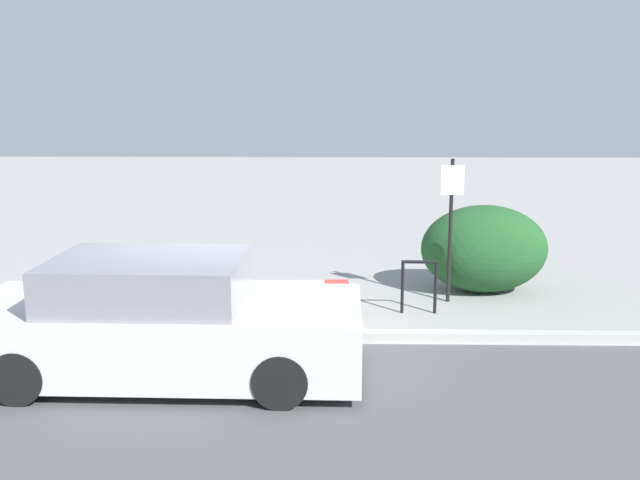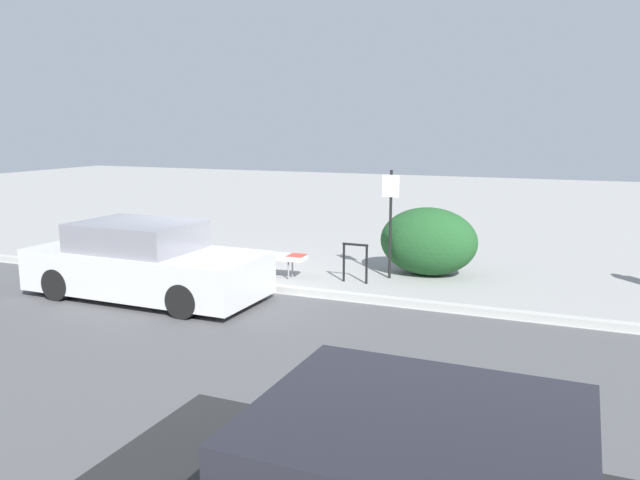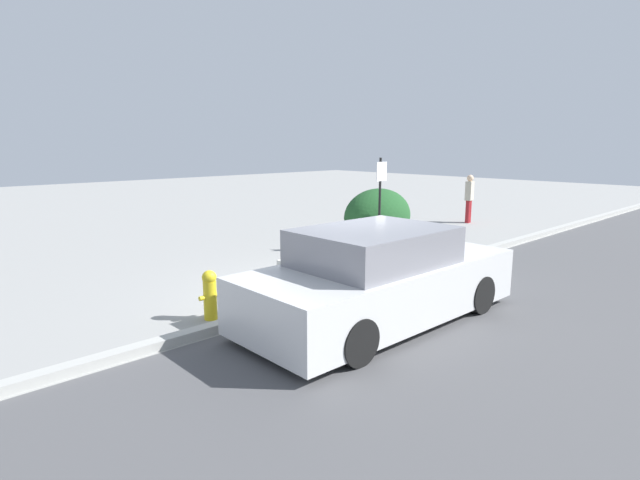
# 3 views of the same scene
# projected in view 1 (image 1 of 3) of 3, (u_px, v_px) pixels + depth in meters

# --- Properties ---
(ground_plane) EXTENTS (60.00, 60.00, 0.00)m
(ground_plane) POSITION_uv_depth(u_px,v_px,m) (231.00, 339.00, 9.70)
(ground_plane) COLOR gray
(curb) EXTENTS (60.00, 0.20, 0.13)m
(curb) POSITION_uv_depth(u_px,v_px,m) (231.00, 335.00, 9.68)
(curb) COLOR #A8A8A3
(curb) RESTS_ON ground_plane
(bench) EXTENTS (2.19, 0.52, 0.51)m
(bench) POSITION_uv_depth(u_px,v_px,m) (277.00, 288.00, 10.63)
(bench) COLOR gray
(bench) RESTS_ON ground_plane
(bike_rack) EXTENTS (0.55, 0.06, 0.83)m
(bike_rack) POSITION_uv_depth(u_px,v_px,m) (419.00, 281.00, 10.79)
(bike_rack) COLOR black
(bike_rack) RESTS_ON ground_plane
(sign_post) EXTENTS (0.36, 0.08, 2.30)m
(sign_post) POSITION_uv_depth(u_px,v_px,m) (451.00, 217.00, 11.23)
(sign_post) COLOR black
(sign_post) RESTS_ON ground_plane
(fire_hydrant) EXTENTS (0.36, 0.22, 0.77)m
(fire_hydrant) POSITION_uv_depth(u_px,v_px,m) (68.00, 299.00, 10.16)
(fire_hydrant) COLOR gold
(fire_hydrant) RESTS_ON ground_plane
(shrub_hedge) EXTENTS (2.11, 1.43, 1.48)m
(shrub_hedge) POSITION_uv_depth(u_px,v_px,m) (484.00, 249.00, 11.96)
(shrub_hedge) COLOR #1E4C23
(shrub_hedge) RESTS_ON ground_plane
(parked_car_near) EXTENTS (4.56, 1.89, 1.43)m
(parked_car_near) POSITION_uv_depth(u_px,v_px,m) (162.00, 323.00, 8.30)
(parked_car_near) COLOR black
(parked_car_near) RESTS_ON ground_plane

